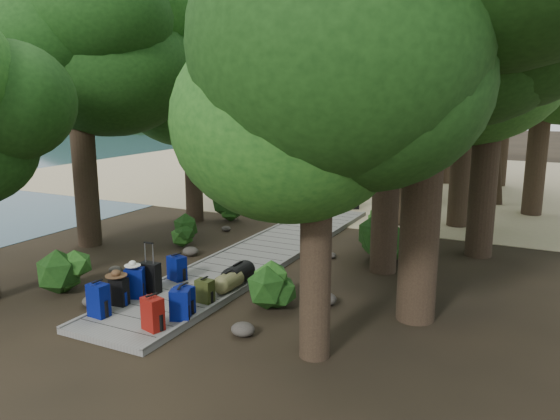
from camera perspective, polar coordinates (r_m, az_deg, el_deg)
The scene contains 51 objects.
ground at distance 14.00m, azimuth -3.89°, elevation -5.85°, with size 120.00×120.00×0.00m, color #302518.
sand_beach at distance 28.61m, azimuth 12.56°, elevation 3.17°, with size 40.00×22.00×0.02m, color tan.
water_bay at distance 53.40m, azimuth -20.29°, elevation 6.73°, with size 50.00×60.00×0.02m, color #274350.
distant_hill at distance 75.78m, azimuth -11.75°, elevation 8.58°, with size 32.00×16.00×12.00m, color black.
boardwalk at distance 14.81m, azimuth -1.93°, elevation -4.57°, with size 2.00×12.00×0.12m, color slate.
backpack_left_a at distance 11.08m, azimuth -18.45°, elevation -8.76°, with size 0.38×0.27×0.72m, color #020D71, non-canonical shape.
backpack_left_b at distance 11.55m, azimuth -16.47°, elevation -8.04°, with size 0.34×0.24×0.62m, color black, non-canonical shape.
backpack_left_c at distance 11.84m, azimuth -14.93°, elevation -7.22°, with size 0.38×0.27×0.71m, color #020D71, non-canonical shape.
backpack_left_d at distance 12.75m, azimuth -10.72°, elevation -5.84°, with size 0.40×0.29×0.61m, color #020D71, non-canonical shape.
backpack_right_a at distance 10.23m, azimuth -13.17°, elevation -10.34°, with size 0.38×0.27×0.67m, color maroon, non-canonical shape.
backpack_right_b at distance 10.56m, azimuth -10.41°, elevation -9.56°, with size 0.36×0.25×0.65m, color #020D71, non-canonical shape.
backpack_right_c at distance 10.85m, azimuth -9.94°, elevation -9.08°, with size 0.35×0.25×0.60m, color #020D71, non-canonical shape.
backpack_right_d at distance 11.35m, azimuth -7.87°, elevation -8.25°, with size 0.34×0.25×0.52m, color #363D17, non-canonical shape.
duffel_right_khaki at distance 11.97m, azimuth -5.35°, elevation -7.41°, with size 0.40×0.60×0.40m, color olive, non-canonical shape.
duffel_right_black at distance 12.35m, azimuth -4.43°, elevation -6.66°, with size 0.45×0.71×0.45m, color black, non-canonical shape.
suitcase_on_boardwalk at distance 12.06m, azimuth -13.40°, elevation -6.89°, with size 0.43×0.23×0.66m, color black, non-canonical shape.
lone_suitcase_on_sand at distance 20.81m, azimuth 7.66°, elevation 1.12°, with size 0.46×0.26×0.73m, color black, non-canonical shape.
hat_brown at distance 11.42m, azimuth -16.77°, elevation -6.28°, with size 0.43×0.43×0.13m, color #51351E, non-canonical shape.
hat_white at distance 11.69m, azimuth -15.17°, elevation -5.37°, with size 0.34×0.34×0.11m, color silver, non-canonical shape.
kayak at distance 24.26m, azimuth 2.73°, elevation 2.32°, with size 0.77×3.50×0.35m, color #A32C0E.
sun_lounger at distance 22.33m, azimuth 15.47°, elevation 1.36°, with size 0.59×1.84×0.59m, color silver, non-canonical shape.
tree_right_a at distance 8.48m, azimuth 3.93°, elevation 7.80°, with size 4.41×4.41×7.35m, color black, non-canonical shape.
tree_right_b at distance 10.35m, azimuth 15.45°, elevation 17.16°, with size 5.93×5.93×10.59m, color black, non-canonical shape.
tree_right_c at distance 13.12m, azimuth 11.47°, elevation 13.25°, with size 5.34×5.34×9.25m, color black, non-canonical shape.
tree_right_d at distance 15.22m, azimuth 21.35°, elevation 14.13°, with size 5.52×5.52×10.12m, color black, non-canonical shape.
tree_right_e at distance 18.54m, azimuth 18.96°, elevation 13.02°, with size 5.35×5.35×9.62m, color black, non-canonical shape.
tree_right_f at distance 21.37m, azimuth 25.94°, elevation 12.69°, with size 5.57×5.57×9.94m, color black, non-canonical shape.
tree_left_b at distance 16.26m, azimuth -20.38°, elevation 13.04°, with size 5.31×5.31×9.56m, color black, non-canonical shape.
tree_left_c at distance 18.58m, azimuth -9.29°, elevation 11.70°, with size 4.86×4.86×8.46m, color black, non-canonical shape.
tree_back_a at distance 27.36m, azimuth 9.18°, elevation 13.45°, with size 5.81×5.81×10.06m, color black, non-canonical shape.
tree_back_b at distance 27.68m, azimuth 17.62°, elevation 13.32°, with size 5.78×5.78×10.33m, color black, non-canonical shape.
tree_back_c at distance 27.63m, azimuth 22.57°, elevation 11.68°, with size 5.05×5.05×9.09m, color black, non-canonical shape.
tree_back_d at distance 28.41m, azimuth 0.19°, elevation 11.90°, with size 5.05×5.05×8.42m, color black, non-canonical shape.
palm_right_a at distance 18.30m, azimuth 13.56°, elevation 8.94°, with size 4.00×4.00×6.81m, color #12380F, non-canonical shape.
palm_right_b at distance 23.02m, azimuth 22.62°, elevation 10.21°, with size 4.05×4.05×7.83m, color #12380F, non-canonical shape.
palm_right_c at distance 24.74m, azimuth 15.82°, elevation 10.64°, with size 4.87×4.87×7.74m, color #12380F, non-canonical shape.
palm_left_a at distance 20.96m, azimuth -4.69°, elevation 9.16°, with size 4.08×4.08×6.49m, color #12380F, non-canonical shape.
rock_left_a at distance 12.02m, azimuth -19.05°, elevation -8.99°, with size 0.42×0.38×0.23m, color #4C473F, non-canonical shape.
rock_left_b at distance 13.97m, azimuth -16.82°, elevation -6.00°, with size 0.33×0.30×0.18m, color #4C473F, non-canonical shape.
rock_left_c at distance 14.99m, azimuth -9.33°, elevation -4.27°, with size 0.45×0.40×0.25m, color #4C473F, non-canonical shape.
rock_left_d at distance 17.49m, azimuth -5.64°, elevation -1.94°, with size 0.30×0.27×0.16m, color #4C473F, non-canonical shape.
rock_right_a at distance 10.13m, azimuth -3.90°, elevation -12.33°, with size 0.44×0.40×0.24m, color #4C473F, non-canonical shape.
rock_right_b at distance 11.49m, azimuth 4.70°, elevation -9.22°, with size 0.49×0.44×0.27m, color #4C473F, non-canonical shape.
rock_right_c at distance 14.65m, azimuth 5.36°, elevation -4.73°, with size 0.29×0.26×0.16m, color #4C473F, non-canonical shape.
rock_right_d at distance 16.64m, azimuth 11.61°, elevation -2.53°, with size 0.64×0.57×0.35m, color #4C473F, non-canonical shape.
shrub_left_a at distance 12.96m, azimuth -21.48°, elevation -6.03°, with size 1.03×1.03×0.93m, color #1A4815, non-canonical shape.
shrub_left_b at distance 15.84m, azimuth -9.68°, elevation -2.38°, with size 0.87×0.87×0.78m, color #1A4815, non-canonical shape.
shrub_left_c at distance 18.77m, azimuth -5.58°, elevation 0.25°, with size 1.05×1.05×0.94m, color #1A4815, non-canonical shape.
shrub_right_a at distance 11.08m, azimuth -0.91°, elevation -8.23°, with size 1.02×1.02×0.92m, color #1A4815, non-canonical shape.
shrub_right_b at distance 14.51m, azimuth 10.29°, elevation -2.86°, with size 1.36×1.36×1.22m, color #1A4815, non-canonical shape.
shrub_right_c at distance 17.64m, azimuth 10.06°, elevation -0.85°, with size 0.91×0.91×0.82m, color #1A4815, non-canonical shape.
Camera 1 is at (6.78, -11.46, 4.30)m, focal length 35.00 mm.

